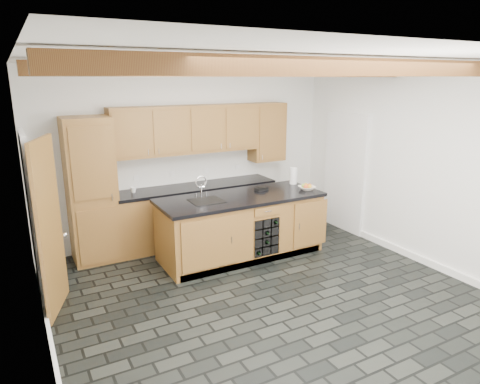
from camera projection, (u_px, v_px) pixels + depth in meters
The scene contains 10 objects.
ground at pixel (270, 296), 5.29m from camera, with size 5.00×5.00×0.00m, color black.
room_shell at pixel (243, 168), 5.30m from camera, with size 5.01×5.00×5.00m.
back_cabinetry at pixel (175, 185), 6.76m from camera, with size 3.65×0.62×2.20m.
island at pixel (242, 226), 6.40m from camera, with size 2.48×0.96×0.93m.
faucet at pixel (206, 198), 6.06m from camera, with size 0.45×0.40×0.34m.
kitchen_scale at pixel (261, 189), 6.60m from camera, with size 0.21×0.13×0.06m.
fruit_bowl at pixel (307, 188), 6.62m from camera, with size 0.25×0.25×0.06m, color white.
fruit_cluster at pixel (307, 186), 6.61m from camera, with size 0.16×0.17×0.07m.
paper_towel at pixel (293, 176), 6.98m from camera, with size 0.12×0.12×0.27m, color white.
mug at pixel (133, 190), 6.47m from camera, with size 0.09×0.09×0.09m, color white.
Camera 1 is at (-2.60, -4.02, 2.61)m, focal length 32.00 mm.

